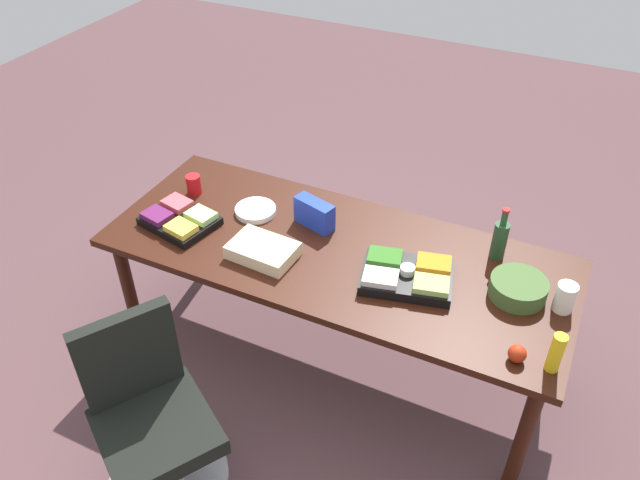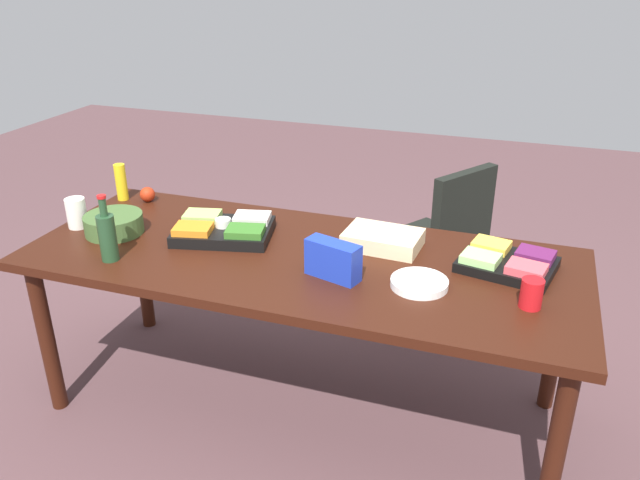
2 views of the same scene
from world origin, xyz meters
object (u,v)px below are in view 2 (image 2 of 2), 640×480
mustard_bottle (121,182)px  apple_red (148,194)px  paper_plate_stack (419,283)px  mayo_jar (77,213)px  chip_bag_blue (333,260)px  red_solo_cup (531,294)px  wine_bottle (107,236)px  veggie_tray (224,229)px  salad_bowl (114,224)px  office_chair (435,259)px  conference_table (301,272)px  fruit_platter (507,262)px  sheet_cake (383,239)px

mustard_bottle → apple_red: bearing=6.6°
paper_plate_stack → mayo_jar: bearing=178.1°
mustard_bottle → paper_plate_stack: bearing=-14.7°
chip_bag_blue → red_solo_cup: bearing=1.1°
wine_bottle → paper_plate_stack: bearing=8.5°
veggie_tray → apple_red: 0.63m
salad_bowl → chip_bag_blue: bearing=-4.5°
office_chair → salad_bowl: (-1.30, -1.08, 0.48)m
veggie_tray → wine_bottle: bearing=-133.2°
conference_table → salad_bowl: salad_bowl is taller
salad_bowl → red_solo_cup: bearing=-2.2°
paper_plate_stack → veggie_tray: veggie_tray is taller
apple_red → mustard_bottle: bearing=-173.4°
fruit_platter → mayo_jar: bearing=-173.8°
sheet_cake → apple_red: 1.27m
conference_table → fruit_platter: bearing=10.6°
conference_table → mayo_jar: size_ratio=16.78×
office_chair → red_solo_cup: 1.35m
office_chair → apple_red: (-1.38, -0.69, 0.47)m
salad_bowl → mustard_bottle: (-0.22, 0.37, 0.05)m
wine_bottle → mayo_jar: bearing=145.5°
mustard_bottle → mayo_jar: size_ratio=1.34×
office_chair → wine_bottle: wine_bottle is taller
red_solo_cup → mustard_bottle: size_ratio=0.59×
office_chair → mustard_bottle: mustard_bottle is taller
office_chair → wine_bottle: (-1.15, -1.32, 0.54)m
chip_bag_blue → paper_plate_stack: bearing=5.7°
conference_table → veggie_tray: veggie_tray is taller
conference_table → mayo_jar: 1.09m
red_solo_cup → sheet_cake: bearing=152.7°
red_solo_cup → mayo_jar: (-2.01, 0.07, 0.01)m
salad_bowl → mustard_bottle: bearing=120.0°
salad_bowl → office_chair: bearing=39.8°
conference_table → mustard_bottle: mustard_bottle is taller
paper_plate_stack → red_solo_cup: red_solo_cup is taller
office_chair → paper_plate_stack: office_chair is taller
office_chair → paper_plate_stack: (0.10, -1.13, 0.45)m
paper_plate_stack → red_solo_cup: bearing=-2.7°
chip_bag_blue → red_solo_cup: chip_bag_blue is taller
office_chair → fruit_platter: 1.07m
fruit_platter → veggie_tray: bearing=-175.9°
conference_table → mustard_bottle: 1.15m
conference_table → apple_red: (-0.96, 0.34, 0.11)m
office_chair → fruit_platter: (0.41, -0.87, 0.47)m
paper_plate_stack → mayo_jar: size_ratio=1.58×
apple_red → mayo_jar: (-0.12, -0.39, 0.03)m
mustard_bottle → red_solo_cup: bearing=-12.4°
veggie_tray → mustard_bottle: mustard_bottle is taller
salad_bowl → apple_red: (-0.08, 0.39, -0.01)m
office_chair → apple_red: bearing=-153.3°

